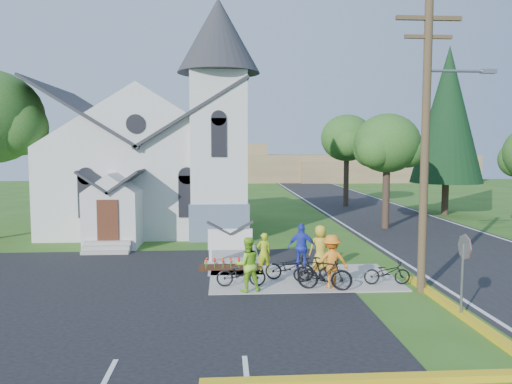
{
  "coord_description": "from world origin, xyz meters",
  "views": [
    {
      "loc": [
        -1.48,
        -17.91,
        4.93
      ],
      "look_at": [
        0.03,
        5.0,
        2.92
      ],
      "focal_mm": 35.0,
      "sensor_mm": 36.0,
      "label": 1
    }
  ],
  "objects": [
    {
      "name": "sidewalk",
      "position": [
        1.5,
        0.5,
        0.03
      ],
      "size": [
        7.0,
        4.0,
        0.05
      ],
      "primitive_type": "cube",
      "color": "#A19A91",
      "rests_on": "ground"
    },
    {
      "name": "cyclist_1",
      "position": [
        -0.68,
        -1.2,
        0.98
      ],
      "size": [
        1.04,
        0.89,
        1.87
      ],
      "primitive_type": "imported",
      "rotation": [
        0.0,
        0.0,
        3.36
      ],
      "color": "#8DD928",
      "rests_on": "sidewalk"
    },
    {
      "name": "cyclist_3",
      "position": [
        2.29,
        -0.96,
        0.99
      ],
      "size": [
        1.23,
        0.72,
        1.88
      ],
      "primitive_type": "imported",
      "rotation": [
        0.0,
        0.0,
        3.16
      ],
      "color": "orange",
      "rests_on": "sidewalk"
    },
    {
      "name": "church_sign",
      "position": [
        -1.2,
        3.2,
        1.03
      ],
      "size": [
        2.2,
        0.4,
        1.7
      ],
      "color": "#A19A91",
      "rests_on": "ground"
    },
    {
      "name": "church",
      "position": [
        -5.48,
        12.48,
        5.25
      ],
      "size": [
        12.35,
        12.0,
        13.0
      ],
      "color": "silver",
      "rests_on": "ground"
    },
    {
      "name": "stop_sign",
      "position": [
        5.43,
        -4.2,
        1.78
      ],
      "size": [
        0.11,
        0.76,
        2.48
      ],
      "color": "gray",
      "rests_on": "ground"
    },
    {
      "name": "conifer",
      "position": [
        15.0,
        18.0,
        7.39
      ],
      "size": [
        5.2,
        5.2,
        12.4
      ],
      "color": "#33251B",
      "rests_on": "ground"
    },
    {
      "name": "tree_road_near",
      "position": [
        8.5,
        12.0,
        5.21
      ],
      "size": [
        4.0,
        4.0,
        7.05
      ],
      "color": "#33251B",
      "rests_on": "ground"
    },
    {
      "name": "cyclist_4",
      "position": [
        2.38,
        1.56,
        0.96
      ],
      "size": [
        0.96,
        0.69,
        1.83
      ],
      "primitive_type": "imported",
      "rotation": [
        0.0,
        0.0,
        3.26
      ],
      "color": "gold",
      "rests_on": "sidewalk"
    },
    {
      "name": "bike_2",
      "position": [
        0.95,
        0.15,
        0.53
      ],
      "size": [
        1.91,
        1.04,
        0.95
      ],
      "primitive_type": "imported",
      "rotation": [
        0.0,
        0.0,
        1.33
      ],
      "color": "black",
      "rests_on": "sidewalk"
    },
    {
      "name": "cyclist_2",
      "position": [
        1.64,
        1.56,
        0.99
      ],
      "size": [
        1.17,
        0.65,
        1.89
      ],
      "primitive_type": "imported",
      "rotation": [
        0.0,
        0.0,
        2.96
      ],
      "color": "blue",
      "rests_on": "sidewalk"
    },
    {
      "name": "utility_pole",
      "position": [
        5.36,
        -1.5,
        5.4
      ],
      "size": [
        3.45,
        0.28,
        10.0
      ],
      "color": "#463323",
      "rests_on": "ground"
    },
    {
      "name": "parking_lot",
      "position": [
        -7.0,
        -2.0,
        0.01
      ],
      "size": [
        20.0,
        16.0,
        0.02
      ],
      "primitive_type": "cube",
      "color": "black",
      "rests_on": "ground"
    },
    {
      "name": "bike_0",
      "position": [
        -0.87,
        -0.57,
        0.51
      ],
      "size": [
        1.76,
        0.63,
        0.92
      ],
      "primitive_type": "imported",
      "rotation": [
        0.0,
        0.0,
        1.58
      ],
      "color": "black",
      "rests_on": "sidewalk"
    },
    {
      "name": "flower_bed",
      "position": [
        -1.2,
        2.3,
        0.04
      ],
      "size": [
        2.6,
        1.1,
        0.07
      ],
      "primitive_type": "cube",
      "color": "#351B0E",
      "rests_on": "ground"
    },
    {
      "name": "ground",
      "position": [
        0.0,
        0.0,
        0.0
      ],
      "size": [
        120.0,
        120.0,
        0.0
      ],
      "primitive_type": "plane",
      "color": "#305B1A",
      "rests_on": "ground"
    },
    {
      "name": "bike_1",
      "position": [
        1.8,
        -0.23,
        0.5
      ],
      "size": [
        1.54,
        0.55,
        0.91
      ],
      "primitive_type": "imported",
      "rotation": [
        0.0,
        0.0,
        1.49
      ],
      "color": "black",
      "rests_on": "sidewalk"
    },
    {
      "name": "cyclist_0",
      "position": [
        0.09,
        1.34,
        0.84
      ],
      "size": [
        0.65,
        0.5,
        1.58
      ],
      "primitive_type": "imported",
      "rotation": [
        0.0,
        0.0,
        3.37
      ],
      "color": "#A2BB16",
      "rests_on": "sidewalk"
    },
    {
      "name": "bike_3",
      "position": [
        2.0,
        -1.2,
        0.62
      ],
      "size": [
        1.97,
        1.02,
        1.14
      ],
      "primitive_type": "imported",
      "rotation": [
        0.0,
        0.0,
        1.3
      ],
      "color": "black",
      "rests_on": "sidewalk"
    },
    {
      "name": "road",
      "position": [
        10.0,
        15.0,
        0.01
      ],
      "size": [
        8.0,
        90.0,
        0.02
      ],
      "primitive_type": "cube",
      "color": "black",
      "rests_on": "ground"
    },
    {
      "name": "tree_road_mid",
      "position": [
        9.0,
        24.0,
        5.78
      ],
      "size": [
        4.4,
        4.4,
        7.8
      ],
      "color": "#33251B",
      "rests_on": "ground"
    },
    {
      "name": "distant_hills",
      "position": [
        3.36,
        56.33,
        2.17
      ],
      "size": [
        61.0,
        10.0,
        5.6
      ],
      "color": "olive",
      "rests_on": "ground"
    },
    {
      "name": "bike_4",
      "position": [
        4.37,
        -0.67,
        0.49
      ],
      "size": [
        1.69,
        0.67,
        0.87
      ],
      "primitive_type": "imported",
      "rotation": [
        0.0,
        0.0,
        1.52
      ],
      "color": "black",
      "rests_on": "sidewalk"
    }
  ]
}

